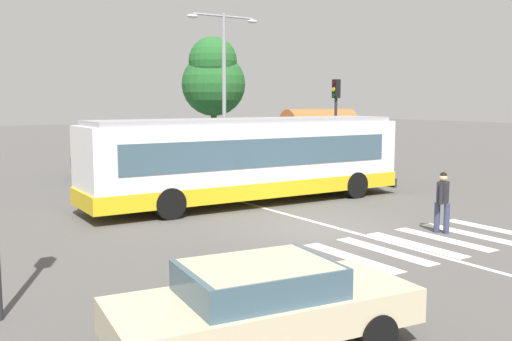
{
  "coord_description": "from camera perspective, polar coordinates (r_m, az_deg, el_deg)",
  "views": [
    {
      "loc": [
        -10.65,
        -12.53,
        3.66
      ],
      "look_at": [
        0.18,
        3.84,
        1.3
      ],
      "focal_mm": 40.41,
      "sensor_mm": 36.0,
      "label": 1
    }
  ],
  "objects": [
    {
      "name": "bus_stop_shelter",
      "position": [
        31.19,
        6.24,
        4.54
      ],
      "size": [
        4.33,
        1.54,
        3.25
      ],
      "color": "#28282B",
      "rests_on": "ground_plane"
    },
    {
      "name": "background_tree_right",
      "position": [
        34.62,
        -4.25,
        9.15
      ],
      "size": [
        3.79,
        3.79,
        7.43
      ],
      "color": "brown",
      "rests_on": "ground_plane"
    },
    {
      "name": "parked_car_blue",
      "position": [
        28.08,
        -15.01,
        0.71
      ],
      "size": [
        2.0,
        4.56,
        1.35
      ],
      "color": "black",
      "rests_on": "ground_plane"
    },
    {
      "name": "parked_car_teal",
      "position": [
        30.1,
        -5.06,
        1.32
      ],
      "size": [
        1.97,
        4.55,
        1.35
      ],
      "color": "black",
      "rests_on": "ground_plane"
    },
    {
      "name": "twin_arm_street_lamp",
      "position": [
        29.45,
        -3.19,
        9.43
      ],
      "size": [
        4.05,
        0.32,
        8.03
      ],
      "color": "#939399",
      "rests_on": "ground_plane"
    },
    {
      "name": "crosswalk_painted_stripes",
      "position": [
        15.46,
        15.46,
        -7.08
      ],
      "size": [
        7.07,
        3.06,
        0.01
      ],
      "color": "silver",
      "rests_on": "ground_plane"
    },
    {
      "name": "pedestrian_crossing_street",
      "position": [
        16.84,
        17.98,
        -2.68
      ],
      "size": [
        0.53,
        0.41,
        1.72
      ],
      "color": "#333856",
      "rests_on": "ground_plane"
    },
    {
      "name": "foreground_sedan",
      "position": [
        8.57,
        0.66,
        -12.9
      ],
      "size": [
        4.69,
        2.35,
        1.35
      ],
      "color": "black",
      "rests_on": "ground_plane"
    },
    {
      "name": "parked_car_champagne",
      "position": [
        29.11,
        -10.01,
        1.05
      ],
      "size": [
        2.04,
        4.59,
        1.35
      ],
      "color": "black",
      "rests_on": "ground_plane"
    },
    {
      "name": "city_transit_bus",
      "position": [
        20.64,
        -0.69,
        1.1
      ],
      "size": [
        12.19,
        2.94,
        3.06
      ],
      "color": "black",
      "rests_on": "ground_plane"
    },
    {
      "name": "lane_center_line",
      "position": [
        18.6,
        3.63,
        -4.5
      ],
      "size": [
        0.16,
        24.0,
        0.01
      ],
      "primitive_type": "cube",
      "color": "silver",
      "rests_on": "ground_plane"
    },
    {
      "name": "ground_plane",
      "position": [
        16.84,
        6.74,
        -5.74
      ],
      "size": [
        160.0,
        160.0,
        0.0
      ],
      "primitive_type": "plane",
      "color": "#514F4C"
    },
    {
      "name": "traffic_light_far_corner",
      "position": [
        28.37,
        7.9,
        5.79
      ],
      "size": [
        0.33,
        0.32,
        4.72
      ],
      "color": "#28282B",
      "rests_on": "ground_plane"
    }
  ]
}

